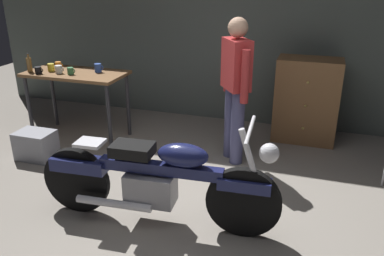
{
  "coord_description": "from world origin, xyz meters",
  "views": [
    {
      "loc": [
        1.1,
        -2.84,
        2.15
      ],
      "look_at": [
        -0.04,
        0.7,
        0.65
      ],
      "focal_mm": 37.2,
      "sensor_mm": 36.0,
      "label": 1
    }
  ],
  "objects_px": {
    "mug_green_speckled": "(71,71)",
    "bottle": "(29,64)",
    "wooden_dresser": "(306,101)",
    "storage_bin": "(36,145)",
    "mug_white_ceramic": "(59,69)",
    "person_standing": "(236,85)",
    "motorcycle": "(157,178)",
    "mug_black_matte": "(38,70)",
    "mug_blue_enamel": "(98,68)",
    "mug_yellow_tall": "(51,67)",
    "mug_orange_travel": "(58,65)"
  },
  "relations": [
    {
      "from": "motorcycle",
      "to": "person_standing",
      "type": "xyz_separation_m",
      "value": [
        0.36,
        1.47,
        0.48
      ]
    },
    {
      "from": "wooden_dresser",
      "to": "storage_bin",
      "type": "xyz_separation_m",
      "value": [
        -3.03,
        -1.57,
        -0.38
      ]
    },
    {
      "from": "motorcycle",
      "to": "mug_white_ceramic",
      "type": "height_order",
      "value": "mug_white_ceramic"
    },
    {
      "from": "wooden_dresser",
      "to": "mug_white_ceramic",
      "type": "bearing_deg",
      "value": -162.99
    },
    {
      "from": "mug_yellow_tall",
      "to": "mug_green_speckled",
      "type": "bearing_deg",
      "value": -11.18
    },
    {
      "from": "motorcycle",
      "to": "person_standing",
      "type": "bearing_deg",
      "value": 72.38
    },
    {
      "from": "motorcycle",
      "to": "mug_black_matte",
      "type": "relative_size",
      "value": 19.05
    },
    {
      "from": "storage_bin",
      "to": "bottle",
      "type": "xyz_separation_m",
      "value": [
        -0.42,
        0.59,
        0.83
      ]
    },
    {
      "from": "mug_green_speckled",
      "to": "bottle",
      "type": "relative_size",
      "value": 0.45
    },
    {
      "from": "wooden_dresser",
      "to": "bottle",
      "type": "bearing_deg",
      "value": -164.09
    },
    {
      "from": "motorcycle",
      "to": "wooden_dresser",
      "type": "bearing_deg",
      "value": 60.39
    },
    {
      "from": "mug_blue_enamel",
      "to": "mug_green_speckled",
      "type": "xyz_separation_m",
      "value": [
        -0.27,
        -0.21,
        -0.01
      ]
    },
    {
      "from": "mug_white_ceramic",
      "to": "mug_yellow_tall",
      "type": "height_order",
      "value": "mug_white_ceramic"
    },
    {
      "from": "wooden_dresser",
      "to": "mug_orange_travel",
      "type": "bearing_deg",
      "value": -167.4
    },
    {
      "from": "storage_bin",
      "to": "mug_green_speckled",
      "type": "bearing_deg",
      "value": 75.6
    },
    {
      "from": "person_standing",
      "to": "mug_blue_enamel",
      "type": "distance_m",
      "value": 1.84
    },
    {
      "from": "person_standing",
      "to": "mug_white_ceramic",
      "type": "height_order",
      "value": "person_standing"
    },
    {
      "from": "person_standing",
      "to": "wooden_dresser",
      "type": "distance_m",
      "value": 1.21
    },
    {
      "from": "storage_bin",
      "to": "mug_orange_travel",
      "type": "height_order",
      "value": "mug_orange_travel"
    },
    {
      "from": "mug_green_speckled",
      "to": "mug_white_ceramic",
      "type": "bearing_deg",
      "value": 178.05
    },
    {
      "from": "person_standing",
      "to": "bottle",
      "type": "xyz_separation_m",
      "value": [
        -2.68,
        -0.12,
        0.07
      ]
    },
    {
      "from": "person_standing",
      "to": "mug_orange_travel",
      "type": "distance_m",
      "value": 2.44
    },
    {
      "from": "mug_black_matte",
      "to": "mug_blue_enamel",
      "type": "bearing_deg",
      "value": 24.51
    },
    {
      "from": "mug_yellow_tall",
      "to": "mug_white_ceramic",
      "type": "bearing_deg",
      "value": -20.73
    },
    {
      "from": "mug_black_matte",
      "to": "bottle",
      "type": "bearing_deg",
      "value": 163.11
    },
    {
      "from": "person_standing",
      "to": "bottle",
      "type": "distance_m",
      "value": 2.69
    },
    {
      "from": "mug_green_speckled",
      "to": "bottle",
      "type": "bearing_deg",
      "value": -175.52
    },
    {
      "from": "mug_green_speckled",
      "to": "mug_orange_travel",
      "type": "distance_m",
      "value": 0.4
    },
    {
      "from": "mug_orange_travel",
      "to": "mug_white_ceramic",
      "type": "height_order",
      "value": "mug_white_ceramic"
    },
    {
      "from": "mug_black_matte",
      "to": "mug_yellow_tall",
      "type": "xyz_separation_m",
      "value": [
        0.07,
        0.16,
        0.0
      ]
    },
    {
      "from": "motorcycle",
      "to": "mug_yellow_tall",
      "type": "bearing_deg",
      "value": 140.99
    },
    {
      "from": "motorcycle",
      "to": "mug_yellow_tall",
      "type": "relative_size",
      "value": 18.73
    },
    {
      "from": "mug_green_speckled",
      "to": "mug_white_ceramic",
      "type": "relative_size",
      "value": 0.89
    },
    {
      "from": "storage_bin",
      "to": "mug_yellow_tall",
      "type": "xyz_separation_m",
      "value": [
        -0.18,
        0.7,
        0.78
      ]
    },
    {
      "from": "mug_green_speckled",
      "to": "mug_yellow_tall",
      "type": "distance_m",
      "value": 0.34
    },
    {
      "from": "mug_blue_enamel",
      "to": "motorcycle",
      "type": "bearing_deg",
      "value": -47.49
    },
    {
      "from": "mug_green_speckled",
      "to": "mug_black_matte",
      "type": "height_order",
      "value": "same"
    },
    {
      "from": "person_standing",
      "to": "mug_blue_enamel",
      "type": "relative_size",
      "value": 13.49
    },
    {
      "from": "storage_bin",
      "to": "mug_white_ceramic",
      "type": "xyz_separation_m",
      "value": [
        -0.02,
        0.64,
        0.78
      ]
    },
    {
      "from": "motorcycle",
      "to": "mug_yellow_tall",
      "type": "height_order",
      "value": "mug_yellow_tall"
    },
    {
      "from": "wooden_dresser",
      "to": "mug_blue_enamel",
      "type": "distance_m",
      "value": 2.73
    },
    {
      "from": "storage_bin",
      "to": "mug_yellow_tall",
      "type": "bearing_deg",
      "value": 104.09
    },
    {
      "from": "mug_white_ceramic",
      "to": "mug_green_speckled",
      "type": "bearing_deg",
      "value": -1.95
    },
    {
      "from": "mug_black_matte",
      "to": "bottle",
      "type": "distance_m",
      "value": 0.19
    },
    {
      "from": "wooden_dresser",
      "to": "mug_black_matte",
      "type": "height_order",
      "value": "wooden_dresser"
    },
    {
      "from": "storage_bin",
      "to": "mug_black_matte",
      "type": "distance_m",
      "value": 0.97
    },
    {
      "from": "mug_white_ceramic",
      "to": "bottle",
      "type": "xyz_separation_m",
      "value": [
        -0.4,
        -0.05,
        0.05
      ]
    },
    {
      "from": "mug_orange_travel",
      "to": "mug_yellow_tall",
      "type": "height_order",
      "value": "mug_yellow_tall"
    },
    {
      "from": "wooden_dresser",
      "to": "mug_yellow_tall",
      "type": "xyz_separation_m",
      "value": [
        -3.21,
        -0.87,
        0.4
      ]
    },
    {
      "from": "person_standing",
      "to": "mug_yellow_tall",
      "type": "xyz_separation_m",
      "value": [
        -2.44,
        -0.01,
        0.02
      ]
    }
  ]
}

